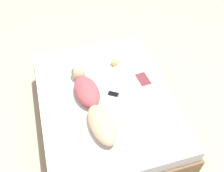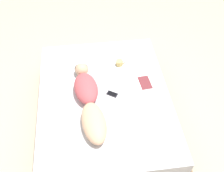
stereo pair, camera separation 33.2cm
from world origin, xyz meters
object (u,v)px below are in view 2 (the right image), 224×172
open_magazine (137,84)px  coffee_mug (120,63)px  cell_phone (112,94)px  person (88,98)px

open_magazine → coffee_mug: bearing=109.0°
cell_phone → open_magazine: bearing=-37.7°
person → open_magazine: (0.65, 0.22, -0.08)m
person → open_magazine: person is taller
person → cell_phone: (0.30, 0.10, -0.08)m
person → cell_phone: person is taller
person → cell_phone: bearing=11.6°
person → open_magazine: bearing=12.7°
open_magazine → coffee_mug: size_ratio=3.77×
coffee_mug → open_magazine: bearing=-65.7°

